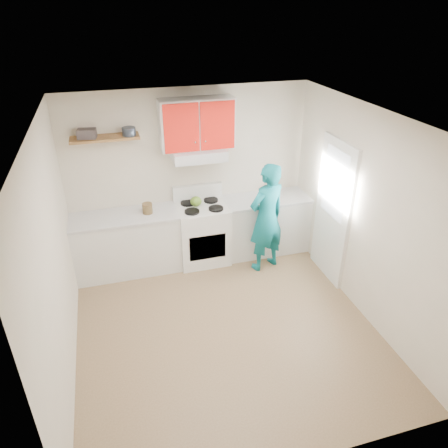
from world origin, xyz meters
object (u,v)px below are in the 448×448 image
object	(u,v)px
stove	(202,233)
kettle	(196,201)
crock	(147,209)
tin	(129,131)
person	(266,218)

from	to	relation	value
stove	kettle	size ratio (longest dim) A/B	5.37
crock	tin	bearing A→B (deg)	135.38
person	kettle	bearing A→B (deg)	-48.44
crock	stove	bearing A→B (deg)	-0.30
tin	crock	distance (m)	1.12
kettle	crock	size ratio (longest dim) A/B	0.99
stove	tin	xyz separation A→B (m)	(-0.93, 0.14, 1.63)
kettle	person	bearing A→B (deg)	-7.31
crock	person	world-z (taller)	person
tin	kettle	xyz separation A→B (m)	(0.86, -0.08, -1.10)
stove	person	world-z (taller)	person
stove	crock	size ratio (longest dim) A/B	5.31
stove	tin	distance (m)	1.88
tin	person	xyz separation A→B (m)	(1.79, -0.60, -1.26)
stove	tin	size ratio (longest dim) A/B	5.12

